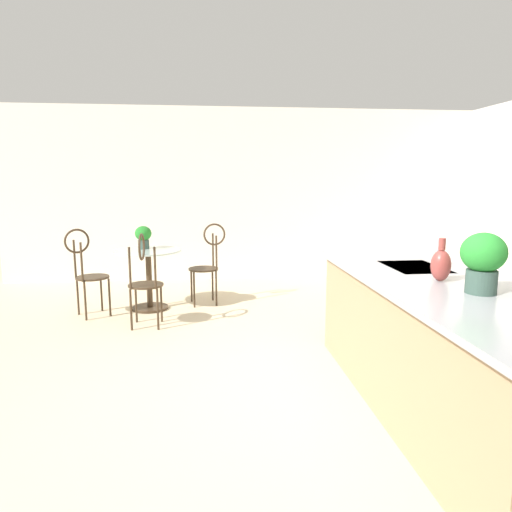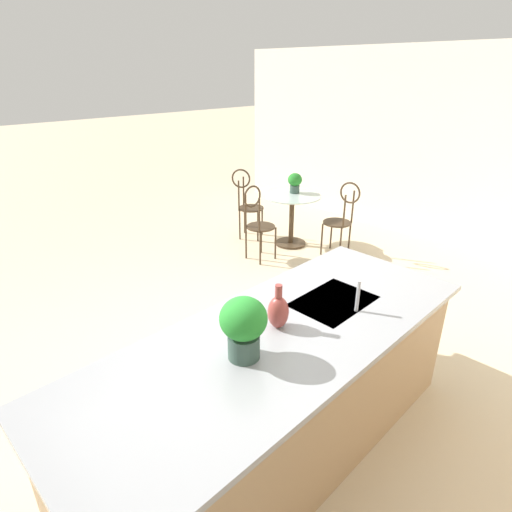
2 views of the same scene
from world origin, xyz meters
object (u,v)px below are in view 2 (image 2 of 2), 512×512
at_px(vase_on_counter, 278,311).
at_px(bistro_table, 292,215).
at_px(chair_toward_desk, 247,201).
at_px(potted_plant_on_table, 295,182).
at_px(potted_plant_counter_near, 243,325).
at_px(chair_by_island, 258,220).
at_px(chair_near_window, 342,215).

bearing_deg(vase_on_counter, bistro_table, -140.96).
relative_size(bistro_table, chair_toward_desk, 0.77).
xyz_separation_m(potted_plant_on_table, vase_on_counter, (2.91, 2.32, 0.13)).
height_order(potted_plant_on_table, potted_plant_counter_near, potted_plant_counter_near).
distance_m(chair_toward_desk, potted_plant_counter_near, 4.21).
relative_size(bistro_table, potted_plant_counter_near, 2.20).
relative_size(potted_plant_on_table, vase_on_counter, 0.99).
distance_m(bistro_table, vase_on_counter, 3.63).
bearing_deg(bistro_table, chair_by_island, 3.57).
relative_size(chair_by_island, vase_on_counter, 3.62).
relative_size(chair_near_window, vase_on_counter, 3.62).
distance_m(bistro_table, chair_toward_desk, 0.72).
height_order(bistro_table, chair_toward_desk, chair_toward_desk).
height_order(bistro_table, chair_by_island, chair_by_island).
xyz_separation_m(bistro_table, chair_near_window, (-0.18, 0.72, 0.13)).
distance_m(chair_toward_desk, potted_plant_on_table, 0.78).
xyz_separation_m(bistro_table, chair_toward_desk, (0.24, -0.67, 0.13)).
bearing_deg(bistro_table, chair_near_window, 103.77).
relative_size(chair_by_island, potted_plant_counter_near, 2.87).
bearing_deg(chair_near_window, chair_toward_desk, -73.50).
xyz_separation_m(chair_near_window, chair_by_island, (0.92, -0.68, 0.00)).
distance_m(chair_by_island, potted_plant_on_table, 0.93).
distance_m(chair_by_island, potted_plant_counter_near, 3.35).
xyz_separation_m(bistro_table, potted_plant_counter_near, (3.13, 2.33, 0.68)).
xyz_separation_m(potted_plant_counter_near, vase_on_counter, (-0.35, -0.07, -0.10)).
distance_m(potted_plant_counter_near, vase_on_counter, 0.37).
bearing_deg(potted_plant_counter_near, vase_on_counter, -169.08).
relative_size(chair_near_window, potted_plant_on_table, 3.67).
relative_size(potted_plant_counter_near, vase_on_counter, 1.26).
height_order(bistro_table, chair_near_window, chair_near_window).
bearing_deg(potted_plant_on_table, chair_toward_desk, -59.35).
bearing_deg(vase_on_counter, chair_near_window, -152.59).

